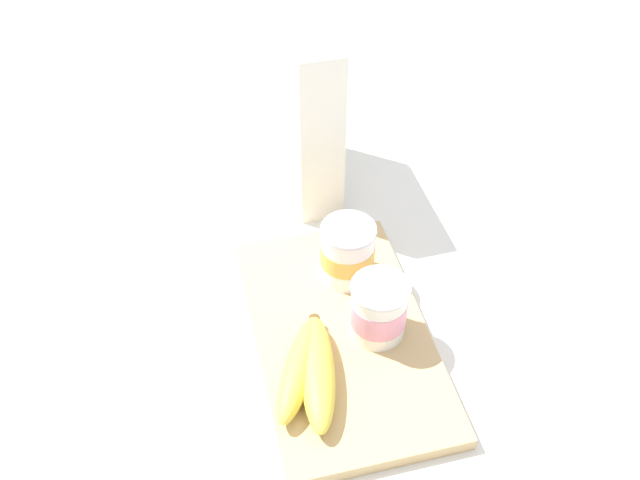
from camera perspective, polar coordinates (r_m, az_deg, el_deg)
name	(u,v)px	position (r m, az deg, el deg)	size (l,w,h in m)	color
ground_plane	(341,340)	(0.88, 1.74, -8.20)	(2.40, 2.40, 0.00)	silver
cutting_board	(341,336)	(0.87, 1.76, -7.82)	(0.36, 0.21, 0.02)	tan
cereal_box	(305,107)	(1.02, -1.21, 10.81)	(0.20, 0.06, 0.26)	white
yogurt_cup_front	(348,252)	(0.90, 2.27, -0.99)	(0.07, 0.07, 0.08)	white
yogurt_cup_back	(379,310)	(0.84, 4.82, -5.69)	(0.07, 0.07, 0.08)	white
banana_bunch	(309,370)	(0.81, -0.88, -10.57)	(0.17, 0.10, 0.04)	yellow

